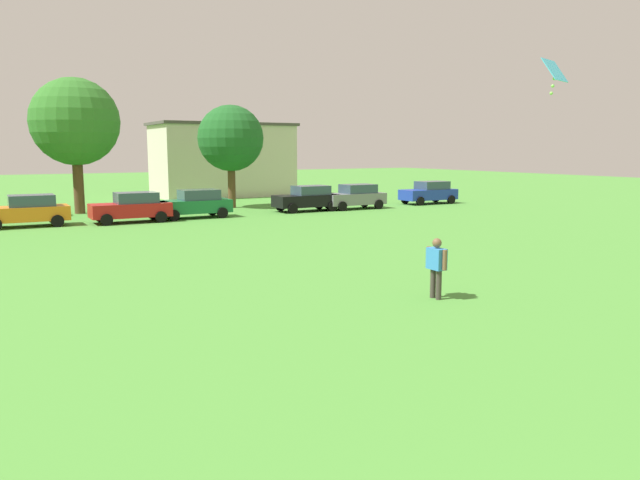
{
  "coord_description": "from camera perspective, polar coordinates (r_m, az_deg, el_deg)",
  "views": [
    {
      "loc": [
        -3.55,
        -0.66,
        4.07
      ],
      "look_at": [
        2.59,
        10.31,
        2.21
      ],
      "focal_mm": 34.62,
      "sensor_mm": 36.0,
      "label": 1
    }
  ],
  "objects": [
    {
      "name": "parked_car_blue_6",
      "position": [
        47.12,
        10.06,
        4.36
      ],
      "size": [
        4.3,
        2.02,
        1.68
      ],
      "rotation": [
        0.0,
        0.0,
        3.14
      ],
      "color": "#1E38AD",
      "rests_on": "ground"
    },
    {
      "name": "kite",
      "position": [
        20.73,
        20.85,
        14.27
      ],
      "size": [
        1.18,
        0.83,
        1.08
      ],
      "color": "#3FBFE5"
    },
    {
      "name": "adult_bystander",
      "position": [
        17.12,
        10.71,
        -2.1
      ],
      "size": [
        0.31,
        0.8,
        1.68
      ],
      "rotation": [
        0.0,
        0.0,
        4.71
      ],
      "color": "#3F3833",
      "rests_on": "ground"
    },
    {
      "name": "tree_far_right",
      "position": [
        43.59,
        -8.25,
        9.26
      ],
      "size": [
        4.55,
        4.55,
        7.1
      ],
      "color": "brown",
      "rests_on": "ground"
    },
    {
      "name": "house_left",
      "position": [
        54.8,
        -8.99,
        7.34
      ],
      "size": [
        11.85,
        6.47,
        6.29
      ],
      "color": "beige",
      "rests_on": "ground"
    },
    {
      "name": "ground_plane",
      "position": [
        31.13,
        -22.44,
        0.25
      ],
      "size": [
        160.0,
        160.0,
        0.0
      ],
      "primitive_type": "plane",
      "color": "#4C9338"
    },
    {
      "name": "parked_car_red_2",
      "position": [
        36.07,
        -16.99,
        2.92
      ],
      "size": [
        4.3,
        2.02,
        1.68
      ],
      "rotation": [
        0.0,
        0.0,
        3.14
      ],
      "color": "red",
      "rests_on": "ground"
    },
    {
      "name": "parked_car_orange_1",
      "position": [
        36.04,
        -25.47,
        2.47
      ],
      "size": [
        4.3,
        2.02,
        1.68
      ],
      "rotation": [
        0.0,
        0.0,
        3.14
      ],
      "color": "orange",
      "rests_on": "ground"
    },
    {
      "name": "parked_car_black_4",
      "position": [
        40.79,
        -1.17,
        3.88
      ],
      "size": [
        4.3,
        2.02,
        1.68
      ],
      "rotation": [
        0.0,
        0.0,
        3.14
      ],
      "color": "black",
      "rests_on": "ground"
    },
    {
      "name": "parked_car_green_3",
      "position": [
        37.51,
        -11.48,
        3.32
      ],
      "size": [
        4.3,
        2.02,
        1.68
      ],
      "rotation": [
        0.0,
        0.0,
        3.14
      ],
      "color": "#196B38",
      "rests_on": "ground"
    },
    {
      "name": "parked_car_gray_5",
      "position": [
        42.43,
        3.24,
        4.04
      ],
      "size": [
        4.3,
        2.02,
        1.68
      ],
      "rotation": [
        0.0,
        0.0,
        3.14
      ],
      "color": "slate",
      "rests_on": "ground"
    },
    {
      "name": "tree_right",
      "position": [
        42.08,
        -21.71,
        10.09
      ],
      "size": [
        5.45,
        5.45,
        8.5
      ],
      "color": "brown",
      "rests_on": "ground"
    }
  ]
}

